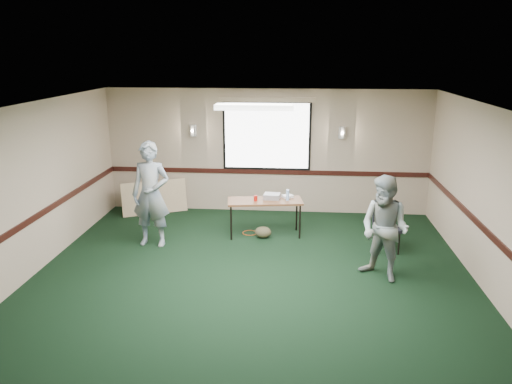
# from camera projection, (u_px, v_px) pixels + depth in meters

# --- Properties ---
(ground) EXTENTS (8.00, 8.00, 0.00)m
(ground) POSITION_uv_depth(u_px,v_px,m) (248.00, 294.00, 7.39)
(ground) COLOR black
(ground) RESTS_ON ground
(room_shell) EXTENTS (8.00, 8.02, 8.00)m
(room_shell) POSITION_uv_depth(u_px,v_px,m) (260.00, 159.00, 8.99)
(room_shell) COLOR tan
(room_shell) RESTS_ON ground
(folding_table) EXTENTS (1.49, 0.77, 0.71)m
(folding_table) POSITION_uv_depth(u_px,v_px,m) (265.00, 203.00, 9.56)
(folding_table) COLOR brown
(folding_table) RESTS_ON ground
(projector) EXTENTS (0.32, 0.28, 0.10)m
(projector) POSITION_uv_depth(u_px,v_px,m) (272.00, 196.00, 9.61)
(projector) COLOR gray
(projector) RESTS_ON folding_table
(game_console) EXTENTS (0.25, 0.23, 0.05)m
(game_console) POSITION_uv_depth(u_px,v_px,m) (287.00, 196.00, 9.71)
(game_console) COLOR white
(game_console) RESTS_ON folding_table
(red_cup) EXTENTS (0.07, 0.07, 0.11)m
(red_cup) POSITION_uv_depth(u_px,v_px,m) (256.00, 198.00, 9.48)
(red_cup) COLOR #AB130B
(red_cup) RESTS_ON folding_table
(water_bottle) EXTENTS (0.06, 0.06, 0.21)m
(water_bottle) POSITION_uv_depth(u_px,v_px,m) (288.00, 195.00, 9.50)
(water_bottle) COLOR #94BBF3
(water_bottle) RESTS_ON folding_table
(duffel_bag) EXTENTS (0.32, 0.25, 0.22)m
(duffel_bag) POSITION_uv_depth(u_px,v_px,m) (263.00, 232.00, 9.56)
(duffel_bag) COLOR #424226
(duffel_bag) RESTS_ON ground
(cable_coil) EXTENTS (0.31, 0.31, 0.01)m
(cable_coil) POSITION_uv_depth(u_px,v_px,m) (250.00, 233.00, 9.83)
(cable_coil) COLOR #C75018
(cable_coil) RESTS_ON ground
(folded_table) EXTENTS (1.36, 0.80, 0.72)m
(folded_table) POSITION_uv_depth(u_px,v_px,m) (154.00, 197.00, 10.94)
(folded_table) COLOR tan
(folded_table) RESTS_ON ground
(conference_chair) EXTENTS (0.47, 0.49, 0.87)m
(conference_chair) POSITION_uv_depth(u_px,v_px,m) (386.00, 222.00, 8.92)
(conference_chair) COLOR black
(conference_chair) RESTS_ON ground
(person_left) EXTENTS (0.74, 0.52, 1.93)m
(person_left) POSITION_uv_depth(u_px,v_px,m) (151.00, 194.00, 9.01)
(person_left) COLOR #3D5786
(person_left) RESTS_ON ground
(person_right) EXTENTS (1.02, 1.00, 1.66)m
(person_right) POSITION_uv_depth(u_px,v_px,m) (385.00, 229.00, 7.67)
(person_right) COLOR #789BBB
(person_right) RESTS_ON ground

